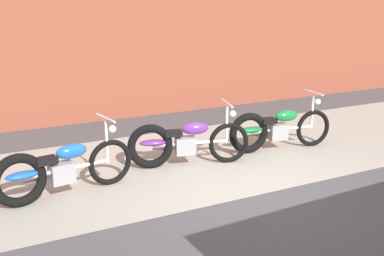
{
  "coord_description": "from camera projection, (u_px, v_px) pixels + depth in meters",
  "views": [
    {
      "loc": [
        -3.53,
        -4.9,
        2.63
      ],
      "look_at": [
        -0.45,
        1.11,
        0.75
      ],
      "focal_mm": 43.54,
      "sensor_mm": 36.0,
      "label": 1
    }
  ],
  "objects": [
    {
      "name": "motorcycle_blue",
      "position": [
        56.0,
        170.0,
        6.28
      ],
      "size": [
        2.0,
        0.61,
        1.03
      ],
      "rotation": [
        0.0,
        0.0,
        0.16
      ],
      "color": "black",
      "rests_on": "ground"
    },
    {
      "name": "ground_plane",
      "position": [
        257.0,
        195.0,
        6.45
      ],
      "size": [
        80.0,
        80.0,
        0.0
      ],
      "primitive_type": "plane",
      "color": "#47474C"
    },
    {
      "name": "sidewalk_slab",
      "position": [
        199.0,
        158.0,
        7.95
      ],
      "size": [
        36.0,
        3.5,
        0.01
      ],
      "primitive_type": "cube",
      "color": "#9E998E",
      "rests_on": "ground"
    },
    {
      "name": "motorcycle_green",
      "position": [
        274.0,
        129.0,
        8.26
      ],
      "size": [
        2.0,
        0.64,
        1.03
      ],
      "rotation": [
        0.0,
        0.0,
        -0.14
      ],
      "color": "black",
      "rests_on": "ground"
    },
    {
      "name": "motorcycle_purple",
      "position": [
        181.0,
        143.0,
        7.48
      ],
      "size": [
        1.96,
        0.77,
        1.03
      ],
      "rotation": [
        0.0,
        0.0,
        -0.26
      ],
      "color": "black",
      "rests_on": "ground"
    }
  ]
}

